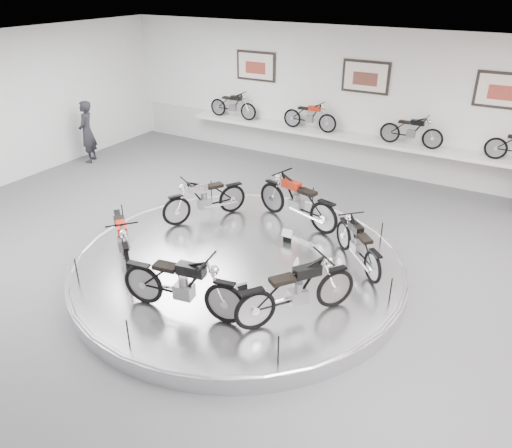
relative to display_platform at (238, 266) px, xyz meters
The scene contains 20 objects.
floor 0.34m from the display_platform, 90.00° to the right, with size 16.00×16.00×0.00m, color #4C4C4E.
ceiling 3.86m from the display_platform, 90.00° to the right, with size 16.00×16.00×0.00m, color white.
wall_back 6.95m from the display_platform, 90.00° to the left, with size 16.00×16.00×0.00m, color silver.
dado_band 6.69m from the display_platform, 90.00° to the left, with size 15.68×0.04×1.10m, color #BCBCBA.
display_platform is the anchor object (origin of this frame).
platform_rim 0.12m from the display_platform, ahead, with size 6.40×6.40×0.10m, color #B2B2BA.
shelf 6.46m from the display_platform, 90.00° to the left, with size 11.00×0.55×0.10m, color silver.
poster_left 7.94m from the display_platform, 117.72° to the left, with size 1.35×0.06×0.88m, color beige.
poster_center 7.13m from the display_platform, 90.00° to the left, with size 1.35×0.06×0.88m, color beige.
poster_right 7.94m from the display_platform, 62.28° to the left, with size 1.35×0.06×0.88m, color beige.
shelf_bike_a 7.76m from the display_platform, 123.27° to the left, with size 1.22×0.42×0.73m, color black, non-canonical shape.
shelf_bike_b 6.69m from the display_platform, 103.19° to the left, with size 1.22×0.42×0.73m, color #9D210E, non-canonical shape.
shelf_bike_c 6.69m from the display_platform, 76.81° to the left, with size 1.22×0.42×0.73m, color black, non-canonical shape.
bike_a 2.34m from the display_platform, 26.11° to the left, with size 1.55×0.55×0.91m, color black, non-canonical shape.
bike_b 2.16m from the display_platform, 82.81° to the left, with size 1.86×0.66×1.10m, color #9D210E, non-canonical shape.
bike_c 2.09m from the display_platform, 143.86° to the left, with size 1.71×0.60×1.00m, color silver, non-canonical shape.
bike_d 2.28m from the display_platform, 149.19° to the right, with size 1.69×0.60×0.99m, color #B21000, non-canonical shape.
bike_e 1.99m from the display_platform, 86.20° to the right, with size 1.87×0.66×1.10m, color black, non-canonical shape.
bike_f 2.16m from the display_platform, 30.94° to the right, with size 1.81×0.64×1.06m, color black, non-canonical shape.
visitor 8.08m from the display_platform, 156.89° to the left, with size 0.68×0.45×1.88m, color black.
Camera 1 is at (4.49, -6.70, 5.29)m, focal length 35.00 mm.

